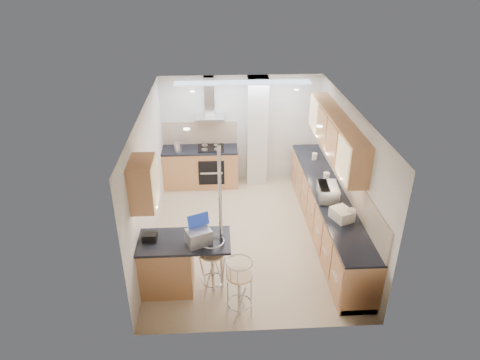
{
  "coord_description": "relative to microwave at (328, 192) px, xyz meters",
  "views": [
    {
      "loc": [
        -0.55,
        -6.82,
        4.76
      ],
      "look_at": [
        -0.15,
        0.2,
        1.09
      ],
      "focal_mm": 32.0,
      "sensor_mm": 36.0,
      "label": 1
    }
  ],
  "objects": [
    {
      "name": "bread_bin",
      "position": [
        0.07,
        -0.65,
        -0.05
      ],
      "size": [
        0.39,
        0.43,
        0.19
      ],
      "primitive_type": "cube",
      "rotation": [
        0.0,
        0.0,
        0.4
      ],
      "color": "beige",
      "rests_on": "right_counter"
    },
    {
      "name": "laptop",
      "position": [
        -2.25,
        -1.22,
        -0.0
      ],
      "size": [
        0.43,
        0.38,
        0.24
      ],
      "primitive_type": "cube",
      "rotation": [
        0.0,
        0.0,
        0.41
      ],
      "color": "#93959A",
      "rests_on": "peninsula"
    },
    {
      "name": "room_shell",
      "position": [
        -1.07,
        0.7,
        0.48
      ],
      "size": [
        3.64,
        4.84,
        2.51
      ],
      "color": "white",
      "rests_on": "ground"
    },
    {
      "name": "back_counter",
      "position": [
        -2.34,
        2.42,
        -0.6
      ],
      "size": [
        1.7,
        0.63,
        0.92
      ],
      "color": "#C0804D",
      "rests_on": "ground"
    },
    {
      "name": "jar_d",
      "position": [
        0.11,
        -0.58,
        -0.07
      ],
      "size": [
        0.13,
        0.13,
        0.14
      ],
      "primitive_type": "cylinder",
      "rotation": [
        0.0,
        0.0,
        0.32
      ],
      "color": "white",
      "rests_on": "right_counter"
    },
    {
      "name": "bar_stool_end",
      "position": [
        -1.68,
        -1.75,
        -0.57
      ],
      "size": [
        0.57,
        0.57,
        0.99
      ],
      "primitive_type": null,
      "rotation": [
        0.0,
        0.0,
        0.77
      ],
      "color": "tan",
      "rests_on": "ground"
    },
    {
      "name": "kettle",
      "position": [
        -2.82,
        2.28,
        -0.04
      ],
      "size": [
        0.16,
        0.16,
        0.21
      ],
      "primitive_type": "cylinder",
      "color": "silver",
      "rests_on": "back_counter"
    },
    {
      "name": "right_counter",
      "position": [
        0.11,
        0.32,
        -0.6
      ],
      "size": [
        0.63,
        4.4,
        0.92
      ],
      "color": "#C0804D",
      "rests_on": "ground"
    },
    {
      "name": "jar_c",
      "position": [
        0.21,
        -0.69,
        -0.04
      ],
      "size": [
        0.15,
        0.15,
        0.2
      ],
      "primitive_type": "cylinder",
      "rotation": [
        0.0,
        0.0,
        -0.08
      ],
      "color": "#B0A48D",
      "rests_on": "right_counter"
    },
    {
      "name": "peninsula",
      "position": [
        -2.52,
        -1.13,
        -0.59
      ],
      "size": [
        1.47,
        0.72,
        0.94
      ],
      "color": "#C0804D",
      "rests_on": "ground"
    },
    {
      "name": "jar_a",
      "position": [
        0.14,
        0.72,
        -0.06
      ],
      "size": [
        0.13,
        0.13,
        0.17
      ],
      "primitive_type": "cylinder",
      "rotation": [
        0.0,
        0.0,
        -0.1
      ],
      "color": "beige",
      "rests_on": "right_counter"
    },
    {
      "name": "jar_b",
      "position": [
        0.12,
        1.7,
        -0.07
      ],
      "size": [
        0.12,
        0.12,
        0.14
      ],
      "primitive_type": "cylinder",
      "rotation": [
        0.0,
        0.0,
        0.1
      ],
      "color": "beige",
      "rests_on": "right_counter"
    },
    {
      "name": "bag",
      "position": [
        -3.0,
        -1.1,
        -0.06
      ],
      "size": [
        0.23,
        0.17,
        0.12
      ],
      "primitive_type": "cube",
      "rotation": [
        0.0,
        0.0,
        -0.07
      ],
      "color": "black",
      "rests_on": "peninsula"
    },
    {
      "name": "bar_stool_near",
      "position": [
        -2.06,
        -1.23,
        -0.56
      ],
      "size": [
        0.52,
        0.52,
        1.0
      ],
      "primitive_type": null,
      "rotation": [
        0.0,
        0.0,
        0.35
      ],
      "color": "tan",
      "rests_on": "ground"
    },
    {
      "name": "microwave",
      "position": [
        0.0,
        0.0,
        0.0
      ],
      "size": [
        0.39,
        0.54,
        0.28
      ],
      "primitive_type": "imported",
      "rotation": [
        0.0,
        0.0,
        1.49
      ],
      "color": "white",
      "rests_on": "right_counter"
    },
    {
      "name": "ground",
      "position": [
        -1.39,
        0.32,
        -1.06
      ],
      "size": [
        4.8,
        4.8,
        0.0
      ],
      "primitive_type": "plane",
      "color": "tan",
      "rests_on": "ground"
    }
  ]
}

